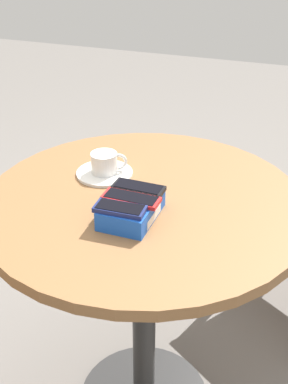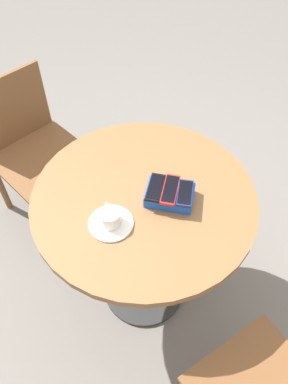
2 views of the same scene
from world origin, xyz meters
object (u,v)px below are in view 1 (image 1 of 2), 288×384
object	(u,v)px
phone_red	(131,198)
phone_black	(137,188)
phone_box	(131,209)
saucer	(105,173)
phone_navy	(120,209)
coffee_cup	(105,162)
round_table	(144,246)

from	to	relation	value
phone_red	phone_black	distance (m)	0.05
phone_box	saucer	size ratio (longest dim) A/B	1.11
phone_navy	coffee_cup	world-z (taller)	coffee_cup
phone_navy	phone_red	distance (m)	0.05
phone_red	coffee_cup	xyz separation A→B (m)	(0.19, 0.15, -0.02)
phone_navy	coffee_cup	size ratio (longest dim) A/B	1.26
saucer	round_table	bearing A→B (deg)	-121.27
phone_black	coffee_cup	xyz separation A→B (m)	(0.13, 0.14, -0.02)
phone_box	phone_red	distance (m)	0.03
saucer	phone_navy	bearing A→B (deg)	-149.63
phone_navy	saucer	world-z (taller)	phone_navy
phone_black	coffee_cup	distance (m)	0.20
saucer	phone_red	bearing A→B (deg)	-141.61
round_table	phone_black	world-z (taller)	phone_black
saucer	phone_black	bearing A→B (deg)	-132.53
phone_box	phone_red	xyz separation A→B (m)	(-0.00, 0.00, 0.03)
phone_navy	round_table	bearing A→B (deg)	-3.06
round_table	saucer	distance (m)	0.24
coffee_cup	saucer	bearing A→B (deg)	117.38
round_table	phone_black	bearing A→B (deg)	174.15
phone_red	phone_black	size ratio (longest dim) A/B	1.08
phone_navy	coffee_cup	xyz separation A→B (m)	(0.24, 0.14, -0.02)
phone_box	coffee_cup	size ratio (longest dim) A/B	1.81
round_table	phone_box	bearing A→B (deg)	179.38
phone_black	phone_navy	bearing A→B (deg)	178.04
phone_red	saucer	distance (m)	0.24
phone_red	phone_box	bearing A→B (deg)	-7.92
phone_red	phone_black	xyz separation A→B (m)	(0.05, 0.00, 0.00)
round_table	saucer	xyz separation A→B (m)	(0.09, 0.15, 0.16)
round_table	phone_black	xyz separation A→B (m)	(-0.04, 0.00, 0.21)
phone_box	coffee_cup	distance (m)	0.24
phone_red	coffee_cup	bearing A→B (deg)	37.80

